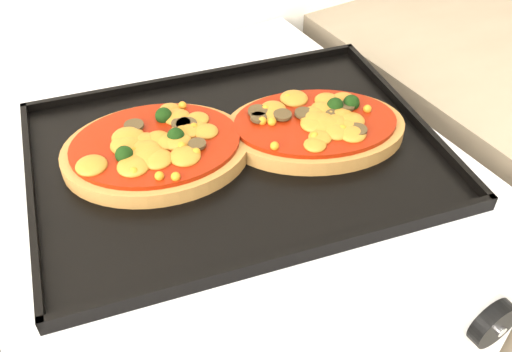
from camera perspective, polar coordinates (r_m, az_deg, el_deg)
knob_right at (r=0.68m, az=22.60°, el=-13.45°), size 0.06×0.02×0.06m
baking_tray at (r=0.72m, az=-2.02°, el=2.39°), size 0.57×0.47×0.02m
pizza_left at (r=0.72m, az=-9.97°, el=2.84°), size 0.28×0.24×0.03m
pizza_right at (r=0.75m, az=5.93°, el=5.02°), size 0.28×0.24×0.03m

